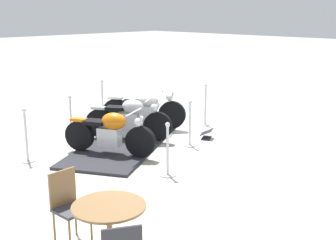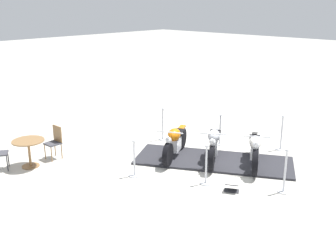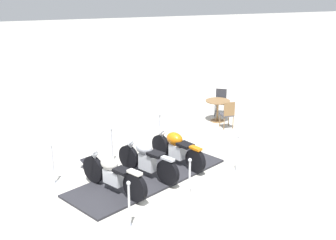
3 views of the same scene
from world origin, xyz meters
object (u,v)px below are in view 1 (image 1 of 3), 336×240
(stanchion_right_front, at_px, (168,158))
(stanchion_left_rear, at_px, (103,106))
(motorcycle_chrome, at_px, (129,118))
(stanchion_right_mid, at_px, (190,130))
(cafe_table, at_px, (109,220))
(motorcycle_cream, at_px, (145,109))
(stanchion_left_mid, at_px, (71,123))
(motorcycle_copper, at_px, (111,132))
(cafe_chair_across_table, at_px, (68,203))
(stanchion_left_front, at_px, (27,142))
(info_placard, at_px, (206,135))
(stanchion_right_rear, at_px, (205,110))

(stanchion_right_front, height_order, stanchion_left_rear, stanchion_left_rear)
(motorcycle_chrome, relative_size, stanchion_right_mid, 1.74)
(stanchion_right_mid, relative_size, cafe_table, 1.20)
(motorcycle_cream, bearing_deg, stanchion_left_mid, -146.00)
(stanchion_right_front, relative_size, stanchion_left_rear, 0.92)
(motorcycle_copper, height_order, cafe_chair_across_table, motorcycle_copper)
(motorcycle_copper, xyz_separation_m, cafe_chair_across_table, (-2.36, 2.61, 0.02))
(motorcycle_cream, relative_size, stanchion_left_front, 1.74)
(motorcycle_cream, distance_m, stanchion_right_mid, 1.84)
(stanchion_left_front, xyz_separation_m, cafe_chair_across_table, (-3.31, 1.21, 0.15))
(stanchion_left_front, distance_m, stanchion_left_rear, 3.81)
(motorcycle_chrome, bearing_deg, stanchion_right_front, -55.85)
(info_placard, bearing_deg, cafe_table, -1.46)
(stanchion_left_mid, bearing_deg, motorcycle_copper, 171.58)
(stanchion_left_front, relative_size, cafe_table, 1.26)
(motorcycle_chrome, distance_m, cafe_table, 5.18)
(motorcycle_copper, bearing_deg, stanchion_left_front, -149.41)
(motorcycle_chrome, xyz_separation_m, stanchion_left_rear, (2.23, -0.94, -0.19))
(stanchion_left_mid, height_order, info_placard, stanchion_left_mid)
(stanchion_right_rear, distance_m, info_placard, 1.29)
(stanchion_left_front, bearing_deg, motorcycle_chrome, -99.54)
(motorcycle_cream, relative_size, stanchion_right_rear, 1.72)
(cafe_table, bearing_deg, motorcycle_cream, -46.90)
(motorcycle_cream, xyz_separation_m, stanchion_right_front, (-2.73, 1.98, -0.19))
(stanchion_right_front, relative_size, stanchion_right_rear, 0.91)
(stanchion_right_front, relative_size, cafe_chair_across_table, 1.05)
(motorcycle_copper, height_order, info_placard, motorcycle_copper)
(motorcycle_chrome, distance_m, stanchion_left_rear, 2.43)
(stanchion_left_rear, relative_size, cafe_chair_across_table, 1.15)
(motorcycle_chrome, distance_m, stanchion_left_front, 2.43)
(stanchion_left_rear, height_order, info_placard, stanchion_left_rear)
(stanchion_left_front, height_order, stanchion_right_rear, stanchion_right_rear)
(motorcycle_chrome, distance_m, motorcycle_cream, 1.14)
(stanchion_right_front, bearing_deg, info_placard, -66.98)
(motorcycle_chrome, bearing_deg, stanchion_right_mid, -3.00)
(stanchion_right_front, xyz_separation_m, stanchion_left_front, (2.58, 1.42, 0.07))
(stanchion_left_front, distance_m, info_placard, 4.13)
(stanchion_left_front, bearing_deg, cafe_chair_across_table, 159.89)
(motorcycle_copper, xyz_separation_m, stanchion_left_front, (0.95, 1.39, -0.12))
(cafe_table, bearing_deg, stanchion_right_front, -59.06)
(stanchion_right_rear, relative_size, cafe_chair_across_table, 1.16)
(info_placard, distance_m, cafe_chair_across_table, 5.33)
(stanchion_left_mid, xyz_separation_m, cafe_chair_across_table, (-4.23, 2.88, 0.23))
(motorcycle_chrome, bearing_deg, info_placard, 18.79)
(stanchion_left_front, height_order, stanchion_left_mid, stanchion_left_front)
(stanchion_right_front, xyz_separation_m, stanchion_right_rear, (1.83, -3.34, 0.08))
(stanchion_right_rear, bearing_deg, stanchion_right_mid, 118.75)
(stanchion_left_mid, xyz_separation_m, cafe_table, (-5.06, 2.86, 0.27))
(stanchion_left_mid, height_order, cafe_table, stanchion_left_mid)
(stanchion_left_mid, bearing_deg, stanchion_left_front, 118.75)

